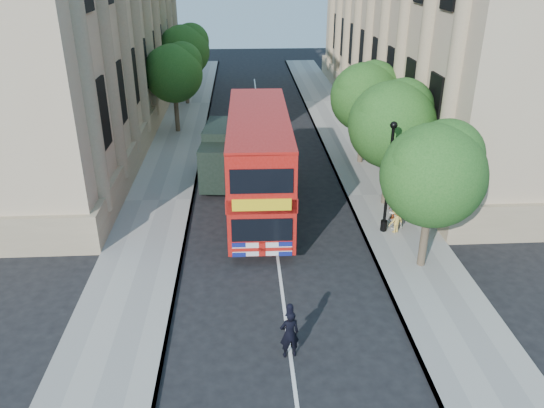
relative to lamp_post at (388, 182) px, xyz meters
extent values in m
plane|color=black|center=(-5.00, -6.00, -2.51)|extent=(120.00, 120.00, 0.00)
cube|color=gray|center=(0.75, 4.00, -2.45)|extent=(3.50, 80.00, 0.12)
cube|color=gray|center=(-10.75, 4.00, -2.45)|extent=(3.50, 80.00, 0.12)
cylinder|color=#473828|center=(0.80, -3.00, -1.08)|extent=(0.32, 0.32, 2.86)
sphere|color=#1D501A|center=(0.80, -3.00, 1.52)|extent=(4.00, 4.00, 4.00)
sphere|color=#1D501A|center=(1.40, -2.60, 2.17)|extent=(2.80, 2.80, 2.80)
sphere|color=#1D501A|center=(0.30, -3.30, 2.04)|extent=(2.60, 2.60, 2.60)
cylinder|color=#473828|center=(0.80, 3.00, -1.01)|extent=(0.32, 0.32, 2.99)
sphere|color=#1D501A|center=(0.80, 3.00, 1.71)|extent=(4.20, 4.20, 4.20)
sphere|color=#1D501A|center=(1.40, 3.40, 2.39)|extent=(2.94, 2.94, 2.94)
sphere|color=#1D501A|center=(0.30, 2.70, 2.25)|extent=(2.73, 2.73, 2.73)
cylinder|color=#473828|center=(0.80, 9.00, -1.06)|extent=(0.32, 0.32, 2.90)
sphere|color=#1D501A|center=(0.80, 9.00, 1.58)|extent=(4.00, 4.00, 4.00)
sphere|color=#1D501A|center=(1.40, 9.40, 2.24)|extent=(2.80, 2.80, 2.80)
sphere|color=#1D501A|center=(0.30, 8.70, 2.11)|extent=(2.60, 2.60, 2.60)
cylinder|color=#473828|center=(-11.00, 16.00, -1.01)|extent=(0.32, 0.32, 2.99)
sphere|color=#1D501A|center=(-11.00, 16.00, 1.71)|extent=(4.00, 4.00, 4.00)
sphere|color=#1D501A|center=(-10.40, 16.40, 2.39)|extent=(2.80, 2.80, 2.80)
sphere|color=#1D501A|center=(-11.50, 15.70, 2.25)|extent=(2.60, 2.60, 2.60)
cylinder|color=#473828|center=(-11.00, 24.00, -0.93)|extent=(0.32, 0.32, 3.17)
sphere|color=#1D501A|center=(-11.00, 24.00, 1.95)|extent=(4.20, 4.20, 4.20)
sphere|color=#1D501A|center=(-10.40, 24.40, 2.67)|extent=(2.94, 2.94, 2.94)
sphere|color=#1D501A|center=(-11.50, 23.70, 2.53)|extent=(2.73, 2.73, 2.73)
cylinder|color=black|center=(0.00, 0.00, -2.14)|extent=(0.30, 0.30, 0.50)
cylinder|color=black|center=(0.00, 0.00, 0.11)|extent=(0.14, 0.14, 5.00)
sphere|color=black|center=(0.00, 0.00, 2.61)|extent=(0.32, 0.32, 0.32)
cube|color=#AC110C|center=(-5.60, 2.61, 0.16)|extent=(2.91, 10.51, 4.35)
cube|color=black|center=(-5.60, 2.61, -0.80)|extent=(2.96, 9.85, 0.99)
cube|color=black|center=(-5.60, 2.61, 1.29)|extent=(2.96, 9.85, 0.99)
cube|color=yellow|center=(-5.68, -2.62, 0.30)|extent=(2.32, 0.11, 0.50)
cylinder|color=black|center=(-6.90, -1.06, -1.96)|extent=(0.32, 1.11, 1.10)
cylinder|color=black|center=(-4.41, -1.10, -1.96)|extent=(0.32, 1.11, 1.10)
cylinder|color=black|center=(-6.80, 6.10, -1.96)|extent=(0.32, 1.11, 1.10)
cylinder|color=black|center=(-4.31, 6.06, -1.96)|extent=(0.32, 1.11, 1.10)
cube|color=black|center=(-7.50, 4.94, -1.02)|extent=(2.36, 2.16, 2.31)
cube|color=black|center=(-7.58, 4.00, -0.75)|extent=(1.98, 0.27, 0.77)
cube|color=black|center=(-7.30, 7.35, -0.80)|extent=(2.49, 3.70, 2.75)
cube|color=black|center=(-7.35, 6.69, -2.12)|extent=(2.42, 5.44, 0.28)
cylinder|color=black|center=(-8.50, 4.91, -2.07)|extent=(0.32, 0.90, 0.88)
cylinder|color=black|center=(-6.52, 4.74, -2.07)|extent=(0.32, 0.90, 0.88)
cylinder|color=black|center=(-8.19, 8.53, -2.07)|extent=(0.32, 0.90, 0.88)
cylinder|color=black|center=(-6.22, 8.37, -2.07)|extent=(0.32, 0.90, 0.88)
imported|color=black|center=(-5.04, -8.00, -1.65)|extent=(0.70, 0.53, 1.72)
imported|color=white|center=(0.58, 0.21, -1.60)|extent=(0.92, 0.81, 1.58)
imported|color=#CC5824|center=(0.81, 1.19, -1.82)|extent=(0.73, 0.48, 1.15)
imported|color=#E7BB4F|center=(0.49, -0.18, -1.81)|extent=(0.86, 0.71, 1.17)
camera|label=1|loc=(-6.35, -21.20, 9.04)|focal=35.00mm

